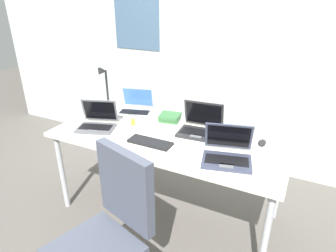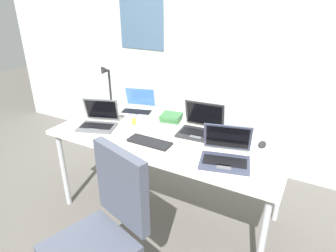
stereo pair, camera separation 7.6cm
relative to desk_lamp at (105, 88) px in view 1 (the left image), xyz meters
The scene contains 14 objects.
ground_plane 1.26m from the desk_lamp, 19.03° to the right, with size 12.00×12.00×0.00m, color #56514C.
wall_back 1.20m from the desk_lamp, 45.90° to the left, with size 6.00×0.13×2.60m.
desk 0.88m from the desk_lamp, 19.03° to the right, with size 1.80×0.80×0.74m.
desk_lamp is the anchor object (origin of this frame).
laptop_by_keyboard 0.48m from the desk_lamp, 61.67° to the right, with size 0.36×0.33×0.21m.
laptop_mid_desk 1.02m from the desk_lamp, ahead, with size 0.34×0.30×0.23m.
laptop_near_mouse 1.38m from the desk_lamp, 17.99° to the right, with size 0.38×0.36×0.23m.
laptop_back_left 0.36m from the desk_lamp, ahead, with size 0.36×0.34×0.22m.
external_keyboard 0.89m from the desk_lamp, 31.45° to the right, with size 0.33×0.12×0.02m, color black.
computer_mouse 1.49m from the desk_lamp, ahead, with size 0.06×0.10×0.03m, color black.
cell_phone 1.33m from the desk_lamp, ahead, with size 0.06×0.14×0.01m, color black.
pill_bottle 0.53m from the desk_lamp, 26.91° to the right, with size 0.04×0.04×0.08m.
book_stack 0.71m from the desk_lamp, ahead, with size 0.19×0.18×0.06m.
office_chair 1.50m from the desk_lamp, 53.91° to the right, with size 0.55×0.60×0.97m.
Camera 1 is at (0.90, -1.81, 1.74)m, focal length 31.14 mm.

